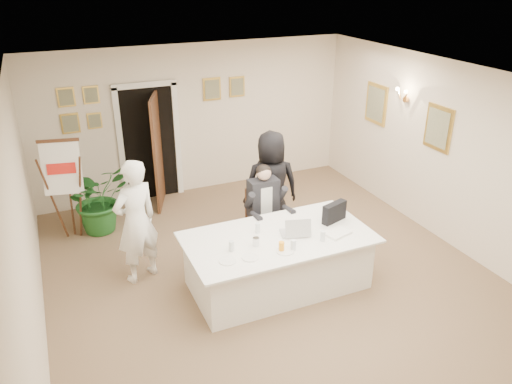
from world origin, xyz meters
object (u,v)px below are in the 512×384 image
Objects in this scene: standing_man at (136,222)px; oj_glass at (281,247)px; standing_woman at (271,186)px; laptop at (294,224)px; conference_table at (278,261)px; steel_jug at (256,242)px; paper_stack at (337,233)px; seated_man at (265,209)px; flip_chart at (67,195)px; potted_palm at (98,198)px; laptop_bag at (334,212)px.

oj_glass is (1.55, -1.30, -0.05)m from standing_man.
standing_man is at bearing 22.45° from standing_woman.
laptop is at bearing 130.60° from standing_man.
laptop is at bearing -2.82° from conference_table.
steel_jug is (-0.87, -1.39, -0.06)m from standing_woman.
oj_glass reaches higher than paper_stack.
seated_man is 1.34m from oj_glass.
paper_stack is at bearing 112.31° from standing_woman.
conference_table is 3.54m from flip_chart.
flip_chart is at bearing 155.95° from seated_man.
steel_jug is at bearing 171.39° from paper_stack.
potted_palm reaches higher than steel_jug.
potted_palm is (-2.22, 1.69, -0.14)m from seated_man.
potted_palm reaches higher than laptop.
conference_table is 1.04m from laptop_bag.
laptop is 0.60m from steel_jug.
steel_jug is (-0.24, 0.26, -0.01)m from oj_glass.
seated_man reaches higher than paper_stack.
standing_woman reaches higher than steel_jug.
conference_table is 1.48m from standing_woman.
flip_chart reaches higher than conference_table.
potted_palm is at bearing 145.76° from laptop.
conference_table is 22.65× the size of steel_jug.
steel_jug is at bearing 169.45° from laptop_bag.
seated_man is at bearing 76.47° from conference_table.
oj_glass is (-0.35, -0.34, -0.07)m from laptop.
seated_man is at bearing 157.05° from standing_man.
steel_jug is at bearing 119.02° from standing_man.
potted_palm is at bearing 133.58° from paper_stack.
oj_glass is at bearing -47.45° from steel_jug.
oj_glass reaches higher than conference_table.
conference_table is 2.17× the size of potted_palm.
laptop_bag is 0.39m from paper_stack.
steel_jug is (2.09, -2.62, 0.06)m from flip_chart.
potted_palm is 3.52m from oj_glass.
laptop is (2.22, -2.64, 0.34)m from potted_palm.
paper_stack is (0.53, -0.25, -0.12)m from laptop.
conference_table is at bearing -52.74° from potted_palm.
flip_chart is 4.16m from laptop_bag.
laptop_bag is 3.60× the size of steel_jug.
paper_stack is 2.58× the size of oj_glass.
seated_man is 3.58× the size of laptop_bag.
laptop_bag is 1.18× the size of paper_stack.
conference_table is at bearing 69.79° from oj_glass.
laptop_bag is at bearing -41.29° from potted_palm.
potted_palm is 3.99m from paper_stack.
oj_glass is at bearing -120.08° from laptop.
standing_man is 2.21m from standing_woman.
flip_chart is (-2.45, 2.53, 0.37)m from conference_table.
standing_man is (-1.68, 0.95, 0.50)m from conference_table.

